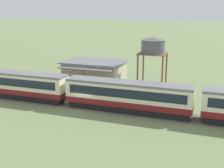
{
  "coord_description": "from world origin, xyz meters",
  "views": [
    {
      "loc": [
        15.92,
        -33.47,
        13.37
      ],
      "look_at": [
        2.54,
        4.27,
        2.65
      ],
      "focal_mm": 45.0,
      "sensor_mm": 36.0,
      "label": 1
    }
  ],
  "objects": [
    {
      "name": "ground_plane",
      "position": [
        0.0,
        0.0,
        0.0
      ],
      "size": [
        600.0,
        600.0,
        0.0
      ],
      "primitive_type": "plane",
      "color": "#707F51"
    },
    {
      "name": "railway_track",
      "position": [
        -10.74,
        0.89,
        0.01
      ],
      "size": [
        126.26,
        3.6,
        0.04
      ],
      "color": "#665B51",
      "rests_on": "ground_plane"
    },
    {
      "name": "passenger_train",
      "position": [
        -2.77,
        0.89,
        2.28
      ],
      "size": [
        71.28,
        2.92,
        4.11
      ],
      "color": "maroon",
      "rests_on": "ground_plane"
    },
    {
      "name": "station_building",
      "position": [
        -3.39,
        11.79,
        2.25
      ],
      "size": [
        10.76,
        8.65,
        4.45
      ],
      "color": "#BCB293",
      "rests_on": "ground_plane"
    },
    {
      "name": "water_tower",
      "position": [
        6.89,
        12.3,
        7.39
      ],
      "size": [
        4.56,
        4.56,
        8.96
      ],
      "color": "brown",
      "rests_on": "ground_plane"
    }
  ]
}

